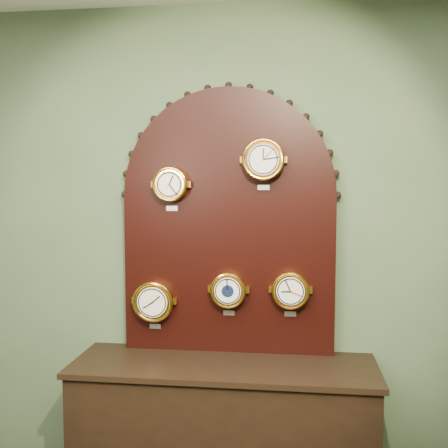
# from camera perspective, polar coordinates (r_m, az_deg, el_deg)

# --- Properties ---
(wall_back) EXTENTS (4.00, 0.00, 4.00)m
(wall_back) POSITION_cam_1_polar(r_m,az_deg,el_deg) (3.10, 0.58, -2.94)
(wall_back) COLOR #485E40
(wall_back) RESTS_ON ground
(shop_counter) EXTENTS (1.60, 0.50, 0.80)m
(shop_counter) POSITION_cam_1_polar(r_m,az_deg,el_deg) (3.14, -0.05, -22.02)
(shop_counter) COLOR black
(shop_counter) RESTS_ON ground_plane
(display_board) EXTENTS (1.26, 0.06, 1.53)m
(display_board) POSITION_cam_1_polar(r_m,az_deg,el_deg) (3.03, 0.48, 1.17)
(display_board) COLOR black
(display_board) RESTS_ON shop_counter
(roman_clock) EXTENTS (0.20, 0.08, 0.25)m
(roman_clock) POSITION_cam_1_polar(r_m,az_deg,el_deg) (3.01, -5.72, 4.21)
(roman_clock) COLOR gold
(roman_clock) RESTS_ON display_board
(arabic_clock) EXTENTS (0.23, 0.08, 0.28)m
(arabic_clock) POSITION_cam_1_polar(r_m,az_deg,el_deg) (2.94, 4.22, 6.84)
(arabic_clock) COLOR gold
(arabic_clock) RESTS_ON display_board
(hygrometer) EXTENTS (0.24, 0.08, 0.29)m
(hygrometer) POSITION_cam_1_polar(r_m,az_deg,el_deg) (3.12, -7.51, -8.17)
(hygrometer) COLOR gold
(hygrometer) RESTS_ON display_board
(barometer) EXTENTS (0.20, 0.08, 0.25)m
(barometer) POSITION_cam_1_polar(r_m,az_deg,el_deg) (3.02, 0.46, -7.04)
(barometer) COLOR gold
(barometer) RESTS_ON display_board
(tide_clock) EXTENTS (0.21, 0.08, 0.26)m
(tide_clock) POSITION_cam_1_polar(r_m,az_deg,el_deg) (3.00, 7.10, -7.02)
(tide_clock) COLOR gold
(tide_clock) RESTS_ON display_board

